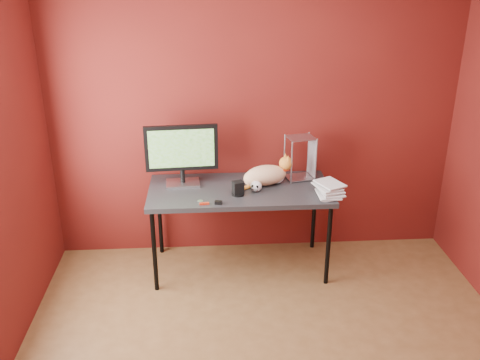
{
  "coord_description": "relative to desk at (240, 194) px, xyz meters",
  "views": [
    {
      "loc": [
        -0.41,
        -2.65,
        2.52
      ],
      "look_at": [
        -0.16,
        1.15,
        0.92
      ],
      "focal_mm": 40.0,
      "sensor_mm": 36.0,
      "label": 1
    }
  ],
  "objects": [
    {
      "name": "pocket_knife",
      "position": [
        -0.29,
        -0.29,
        0.06
      ],
      "size": [
        0.08,
        0.03,
        0.02
      ],
      "primitive_type": "cube",
      "rotation": [
        0.0,
        0.0,
        0.1
      ],
      "color": "#AC210D",
      "rests_on": "desk"
    },
    {
      "name": "skull_mug",
      "position": [
        0.13,
        -0.07,
        0.1
      ],
      "size": [
        0.09,
        0.1,
        0.09
      ],
      "rotation": [
        0.0,
        0.0,
        -0.37
      ],
      "color": "white",
      "rests_on": "desk"
    },
    {
      "name": "cat",
      "position": [
        0.22,
        0.07,
        0.14
      ],
      "size": [
        0.5,
        0.31,
        0.25
      ],
      "rotation": [
        0.0,
        0.0,
        0.24
      ],
      "color": "orange",
      "rests_on": "desk"
    },
    {
      "name": "desk",
      "position": [
        0.0,
        0.0,
        0.0
      ],
      "size": [
        1.5,
        0.7,
        0.75
      ],
      "color": "black",
      "rests_on": "ground"
    },
    {
      "name": "book_stack",
      "position": [
        0.62,
        -0.19,
        0.63
      ],
      "size": [
        0.25,
        0.28,
        1.16
      ],
      "rotation": [
        0.0,
        0.0,
        0.22
      ],
      "color": "beige",
      "rests_on": "desk"
    },
    {
      "name": "washer",
      "position": [
        -0.32,
        -0.23,
        0.05
      ],
      "size": [
        0.04,
        0.04,
        0.0
      ],
      "primitive_type": "cylinder",
      "color": "#ACACB1",
      "rests_on": "desk"
    },
    {
      "name": "black_gadget",
      "position": [
        -0.18,
        -0.29,
        0.06
      ],
      "size": [
        0.06,
        0.05,
        0.03
      ],
      "primitive_type": "cube",
      "rotation": [
        0.0,
        0.0,
        -0.25
      ],
      "color": "black",
      "rests_on": "desk"
    },
    {
      "name": "room",
      "position": [
        0.15,
        -1.37,
        0.75
      ],
      "size": [
        3.52,
        3.52,
        2.61
      ],
      "color": "brown",
      "rests_on": "ground"
    },
    {
      "name": "speaker",
      "position": [
        -0.02,
        -0.13,
        0.1
      ],
      "size": [
        0.1,
        0.1,
        0.12
      ],
      "rotation": [
        0.0,
        0.0,
        0.29
      ],
      "color": "black",
      "rests_on": "desk"
    },
    {
      "name": "wire_rack",
      "position": [
        0.53,
        0.19,
        0.24
      ],
      "size": [
        0.25,
        0.22,
        0.38
      ],
      "rotation": [
        0.0,
        0.0,
        0.2
      ],
      "color": "#ACACB1",
      "rests_on": "desk"
    },
    {
      "name": "monitor",
      "position": [
        -0.47,
        0.11,
        0.34
      ],
      "size": [
        0.6,
        0.21,
        0.52
      ],
      "rotation": [
        0.0,
        0.0,
        0.07
      ],
      "color": "#ACACB1",
      "rests_on": "desk"
    }
  ]
}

